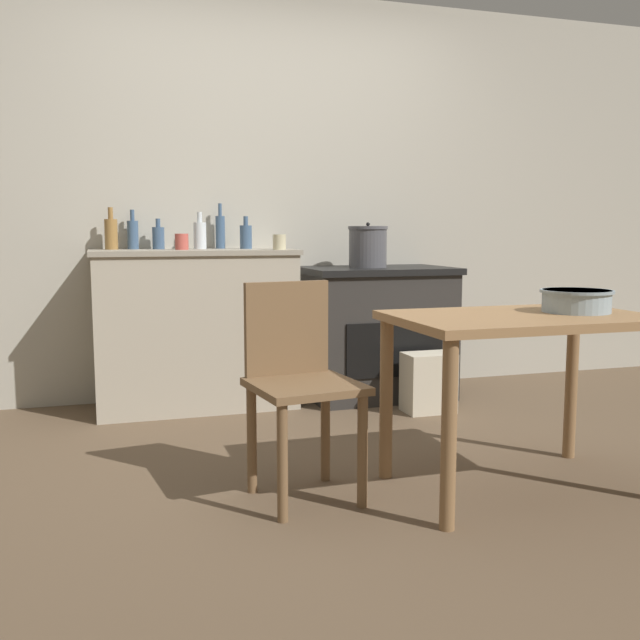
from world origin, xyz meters
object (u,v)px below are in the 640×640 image
work_table (521,342)px  cup_right (279,242)px  flour_sack (428,383)px  stock_pot (368,247)px  chair (299,379)px  mixing_bowl_large (576,300)px  bottle_center (111,233)px  stove (376,332)px  bottle_far_left (133,234)px  bottle_center_right (200,235)px  bottle_left (220,231)px  bottle_center_left (158,237)px  bottle_mid_left (246,236)px  cup_mid_right (182,242)px

work_table → cup_right: (-0.60, 1.60, 0.38)m
work_table → flour_sack: work_table is taller
stock_pot → chair: bearing=-120.0°
mixing_bowl_large → cup_right: (-0.86, 1.59, 0.22)m
flour_sack → bottle_center: 2.07m
stove → bottle_far_left: bottle_far_left is taller
cup_right → stove: bearing=11.8°
bottle_center → stove: bearing=-6.9°
bottle_center_right → flour_sack: bearing=-28.0°
chair → bottle_left: size_ratio=3.06×
chair → cup_right: 1.51m
flour_sack → bottle_center_left: (-1.47, 0.69, 0.85)m
bottle_center → bottle_mid_left: bearing=-3.9°
stock_pot → bottle_center_left: bottle_center_left is taller
flour_sack → cup_right: (-0.81, 0.35, 0.82)m
stock_pot → bottle_center: bearing=172.4°
stock_pot → bottle_far_left: size_ratio=1.19×
stock_pot → bottle_far_left: bearing=170.1°
bottle_mid_left → cup_mid_right: (-0.40, -0.11, -0.03)m
flour_sack → cup_mid_right: cup_mid_right is taller
mixing_bowl_large → bottle_left: size_ratio=1.06×
flour_sack → bottle_center: (-1.75, 0.68, 0.87)m
stove → cup_right: size_ratio=10.43×
bottle_left → bottle_mid_left: (0.14, -0.10, -0.03)m
bottle_far_left → bottle_left: size_ratio=0.85×
work_table → stock_pot: (0.00, 1.73, 0.35)m
bottle_center_right → cup_right: size_ratio=2.50×
stove → stock_pot: bearing=-169.1°
bottle_left → bottle_center_left: size_ratio=1.52×
bottle_mid_left → mixing_bowl_large: bearing=-61.8°
stove → bottle_center_right: 1.27m
work_table → stock_pot: size_ratio=3.64×
bottle_far_left → cup_mid_right: (0.27, -0.21, -0.04)m
cup_mid_right → mixing_bowl_large: bearing=-51.3°
stove → stock_pot: stock_pot is taller
bottle_left → bottle_center_left: (-0.38, -0.03, -0.04)m
bottle_far_left → cup_right: (0.81, -0.38, -0.05)m
bottle_left → bottle_mid_left: bottle_left is taller
chair → bottle_center_left: (-0.39, 1.74, 0.55)m
stove → bottle_far_left: bearing=171.0°
stove → bottle_center: 1.74m
stock_pot → bottle_center_left: size_ratio=1.54×
bottle_center_left → bottle_center: 0.27m
work_table → mixing_bowl_large: (0.26, 0.01, 0.17)m
bottle_center_right → bottle_left: bearing=26.6°
mixing_bowl_large → bottle_center_left: bearing=128.2°
chair → stock_pot: stock_pot is taller
mixing_bowl_large → chair: bearing=170.2°
chair → flour_sack: chair is taller
work_table → bottle_center: bearing=128.5°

